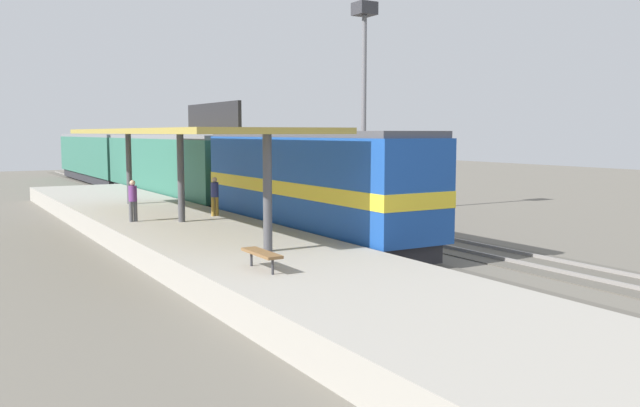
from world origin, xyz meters
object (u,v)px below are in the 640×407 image
(platform_bench, at_px, (262,254))
(freight_car, at_px, (277,176))
(person_walking, at_px, (133,198))
(passenger_carriage_rear, at_px, (98,157))
(light_mast, at_px, (364,63))
(passenger_carriage_front, at_px, (170,167))
(locomotive, at_px, (309,185))
(person_waiting, at_px, (215,194))

(platform_bench, xyz_separation_m, freight_car, (10.60, 19.85, 0.63))
(freight_car, relative_size, person_walking, 7.02)
(platform_bench, bearing_deg, passenger_carriage_rear, 82.69)
(passenger_carriage_rear, distance_m, light_mast, 32.87)
(platform_bench, distance_m, passenger_carriage_front, 26.65)
(locomotive, xyz_separation_m, passenger_carriage_rear, (0.00, 38.80, -0.10))
(passenger_carriage_rear, bearing_deg, light_mast, -76.02)
(freight_car, xyz_separation_m, person_walking, (-10.90, -8.33, -0.12))
(locomotive, bearing_deg, person_walking, 150.50)
(platform_bench, distance_m, locomotive, 10.02)
(passenger_carriage_front, xyz_separation_m, light_mast, (7.80, -10.54, 6.08))
(platform_bench, height_order, person_waiting, person_waiting)
(platform_bench, height_order, locomotive, locomotive)
(passenger_carriage_rear, bearing_deg, locomotive, -90.00)
(platform_bench, bearing_deg, passenger_carriage_front, 76.98)
(platform_bench, relative_size, passenger_carriage_rear, 0.08)
(passenger_carriage_front, distance_m, person_waiting, 14.66)
(locomotive, bearing_deg, person_waiting, 126.99)
(passenger_carriage_rear, xyz_separation_m, person_walking, (-6.30, -35.23, -0.46))
(passenger_carriage_front, bearing_deg, person_walking, -113.59)
(light_mast, bearing_deg, platform_bench, -131.85)
(person_walking, bearing_deg, locomotive, -29.50)
(passenger_carriage_front, xyz_separation_m, person_waiting, (-2.71, -14.40, -0.46))
(locomotive, bearing_deg, passenger_carriage_rear, 90.00)
(person_waiting, relative_size, person_walking, 1.00)
(passenger_carriage_rear, bearing_deg, passenger_carriage_front, -90.00)
(passenger_carriage_front, xyz_separation_m, person_walking, (-6.30, -14.43, -0.46))
(person_waiting, bearing_deg, light_mast, 20.15)
(passenger_carriage_rear, bearing_deg, person_waiting, -94.41)
(platform_bench, relative_size, light_mast, 0.15)
(passenger_carriage_front, bearing_deg, person_waiting, -100.67)
(locomotive, distance_m, freight_car, 12.77)
(light_mast, bearing_deg, person_waiting, -159.85)
(light_mast, xyz_separation_m, person_walking, (-14.10, -3.89, -6.54))
(person_waiting, distance_m, person_walking, 3.59)
(freight_car, distance_m, person_waiting, 11.06)
(locomotive, distance_m, light_mast, 12.34)
(locomotive, relative_size, passenger_carriage_rear, 0.72)
(passenger_carriage_rear, distance_m, freight_car, 27.29)
(passenger_carriage_front, height_order, light_mast, light_mast)
(freight_car, xyz_separation_m, light_mast, (3.20, -4.44, 6.43))
(locomotive, distance_m, person_walking, 7.26)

